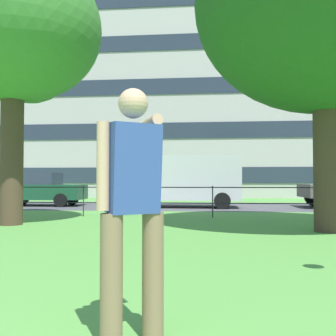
{
  "coord_description": "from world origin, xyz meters",
  "views": [
    {
      "loc": [
        1.87,
        -0.29,
        1.16
      ],
      "look_at": [
        1.14,
        7.32,
        1.41
      ],
      "focal_mm": 41.78,
      "sensor_mm": 36.0,
      "label": 1
    }
  ],
  "objects": [
    {
      "name": "street_strip",
      "position": [
        0.0,
        17.59,
        0.0
      ],
      "size": [
        80.0,
        6.17,
        0.01
      ],
      "primitive_type": "cube",
      "color": "#4C4C51",
      "rests_on": "ground"
    },
    {
      "name": "tree_small_lawn",
      "position": [
        4.9,
        9.14,
        5.27
      ],
      "size": [
        6.08,
        6.08,
        7.91
      ],
      "color": "#4C3828",
      "rests_on": "ground"
    },
    {
      "name": "panel_van_right",
      "position": [
        0.9,
        16.84,
        1.27
      ],
      "size": [
        5.05,
        2.19,
        2.24
      ],
      "color": "silver",
      "rests_on": "ground"
    },
    {
      "name": "person_thrower",
      "position": [
        1.34,
        2.51,
        0.99
      ],
      "size": [
        0.46,
        0.86,
        1.83
      ],
      "color": "#846B4C",
      "rests_on": "ground"
    },
    {
      "name": "park_fence",
      "position": [
        -0.0,
        12.14,
        0.67
      ],
      "size": [
        37.76,
        0.04,
        1.0
      ],
      "color": "#232328",
      "rests_on": "ground"
    },
    {
      "name": "car_dark_green_left",
      "position": [
        -5.8,
        17.24,
        0.78
      ],
      "size": [
        4.04,
        1.89,
        1.54
      ],
      "color": "#194C2D",
      "rests_on": "ground"
    },
    {
      "name": "apartment_building_background",
      "position": [
        0.99,
        34.06,
        9.41
      ],
      "size": [
        37.21,
        15.82,
        18.82
      ],
      "color": "#B7B2AD",
      "rests_on": "ground"
    },
    {
      "name": "tree_large_lawn",
      "position": [
        -3.37,
        9.76,
        5.14
      ],
      "size": [
        4.68,
        5.34,
        7.26
      ],
      "color": "#4C3828",
      "rests_on": "ground"
    }
  ]
}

